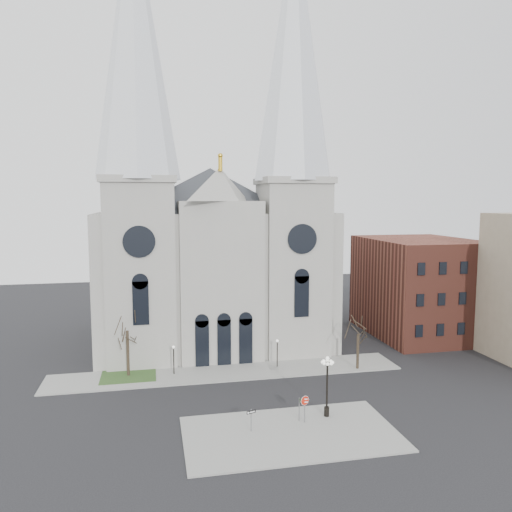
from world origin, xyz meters
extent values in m
plane|color=black|center=(0.00, 0.00, 0.00)|extent=(160.00, 160.00, 0.00)
cube|color=gray|center=(3.00, -5.00, 0.07)|extent=(18.00, 10.00, 0.14)
cube|color=gray|center=(0.00, 11.00, 0.07)|extent=(40.00, 6.00, 0.14)
cube|color=#2B4A1F|center=(-11.00, 12.00, 0.09)|extent=(6.00, 5.00, 0.18)
cube|color=#A19E96|center=(0.00, 26.00, 9.00)|extent=(30.00, 24.00, 18.00)
pyramid|color=#2D3035|center=(0.00, 26.00, 24.00)|extent=(33.00, 26.40, 6.00)
cube|color=#A19E96|center=(-9.50, 17.50, 11.00)|extent=(8.00, 8.00, 22.00)
cone|color=white|center=(-9.50, 17.50, 38.00)|extent=(9.92, 9.92, 32.00)
cylinder|color=black|center=(-9.50, 13.45, 15.00)|extent=(3.60, 0.30, 3.60)
cube|color=#A19E96|center=(9.50, 17.50, 11.00)|extent=(8.00, 8.00, 22.00)
cone|color=white|center=(9.50, 17.50, 38.00)|extent=(9.92, 9.92, 32.00)
cylinder|color=black|center=(9.50, 13.45, 15.00)|extent=(3.60, 0.30, 3.60)
cube|color=#A19E96|center=(0.00, 16.00, 9.75)|extent=(10.00, 5.00, 19.50)
pyramid|color=#A19E96|center=(0.00, 16.00, 21.50)|extent=(11.00, 5.00, 4.00)
cube|color=brown|center=(30.00, 22.00, 7.00)|extent=(14.00, 18.00, 14.00)
cylinder|color=black|center=(-11.00, 12.00, 2.62)|extent=(0.32, 0.32, 5.25)
cylinder|color=black|center=(15.00, 9.00, 2.10)|extent=(0.32, 0.32, 4.20)
cylinder|color=black|center=(-6.00, 11.50, 1.64)|extent=(0.12, 0.12, 3.00)
sphere|color=white|center=(-6.00, 11.50, 3.24)|extent=(0.32, 0.32, 0.32)
cylinder|color=black|center=(6.00, 11.50, 1.64)|extent=(0.12, 0.12, 3.00)
sphere|color=white|center=(6.00, 11.50, 3.24)|extent=(0.32, 0.32, 0.32)
cylinder|color=slate|center=(4.73, -3.34, 1.33)|extent=(0.09, 0.09, 2.38)
cylinder|color=red|center=(4.73, -3.34, 2.16)|extent=(0.83, 0.10, 0.83)
cylinder|color=white|center=(4.73, -3.34, 2.16)|extent=(0.89, 0.08, 0.89)
cube|color=white|center=(4.73, -3.34, 2.29)|extent=(0.46, 0.05, 0.10)
cube|color=white|center=(4.73, -3.34, 2.02)|extent=(0.52, 0.06, 0.10)
cylinder|color=black|center=(7.08, -2.48, 2.60)|extent=(0.17, 0.17, 4.92)
cylinder|color=black|center=(7.08, -2.48, 0.57)|extent=(0.47, 0.47, 0.86)
sphere|color=white|center=(7.08, -2.48, 5.54)|extent=(0.34, 0.34, 0.34)
cylinder|color=slate|center=(-0.21, -4.03, 1.12)|extent=(0.08, 0.08, 1.95)
cube|color=black|center=(-0.21, -4.03, 1.86)|extent=(0.83, 0.30, 0.28)
cylinder|color=slate|center=(4.35, -2.93, 1.20)|extent=(0.09, 0.09, 2.12)
cube|color=#0B5016|center=(4.68, -3.01, 2.12)|extent=(0.59, 0.17, 0.14)
cube|color=#0B5016|center=(4.68, -3.01, 1.92)|extent=(0.59, 0.17, 0.14)
camera|label=1|loc=(-8.05, -43.56, 19.70)|focal=35.00mm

